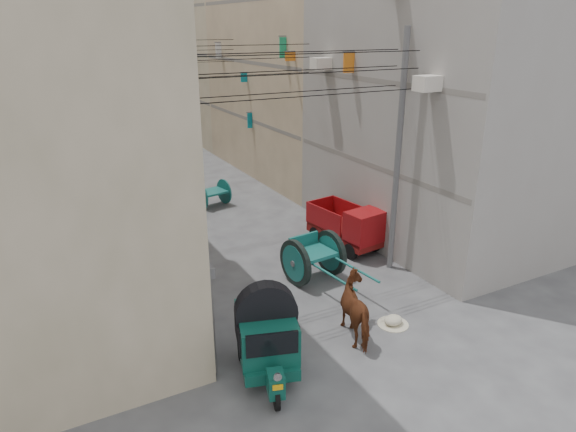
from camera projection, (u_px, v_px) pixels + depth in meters
ground at (431, 404)px, 11.55m from camera, size 140.00×140.00×0.00m
building_row_right at (216, 46)px, 41.05m from camera, size 8.00×62.00×14.00m
end_cap_building at (66, 38)px, 63.90m from camera, size 22.00×10.00×13.00m
shutters_left at (142, 224)px, 17.89m from camera, size 0.18×14.40×2.88m
signboards at (162, 114)px, 28.27m from camera, size 8.22×40.52×5.67m
ac_units at (374, 44)px, 16.91m from camera, size 0.70×6.55×3.35m
utility_poles at (187, 116)px, 24.22m from camera, size 7.40×22.20×8.00m
overhead_cables at (202, 57)px, 21.10m from camera, size 7.40×22.52×1.12m
auto_rickshaw at (267, 334)px, 12.27m from camera, size 1.97×2.70×1.84m
tonga_cart at (313, 257)px, 16.97m from camera, size 1.77×3.57×1.56m
mini_truck at (351, 229)px, 19.24m from camera, size 1.78×3.22×1.72m
second_cart at (213, 193)px, 23.98m from camera, size 1.57×1.45×1.19m
feed_sack at (393, 320)px, 14.57m from camera, size 0.55×0.44×0.28m
horse at (360, 309)px, 13.80m from camera, size 1.28×2.10×1.65m
distant_car_white at (152, 178)px, 26.35m from camera, size 2.27×3.99×1.28m
distant_car_grey at (178, 150)px, 32.65m from camera, size 1.28×3.33×1.08m
distant_car_green at (98, 111)px, 47.27m from camera, size 2.71×4.34×1.17m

